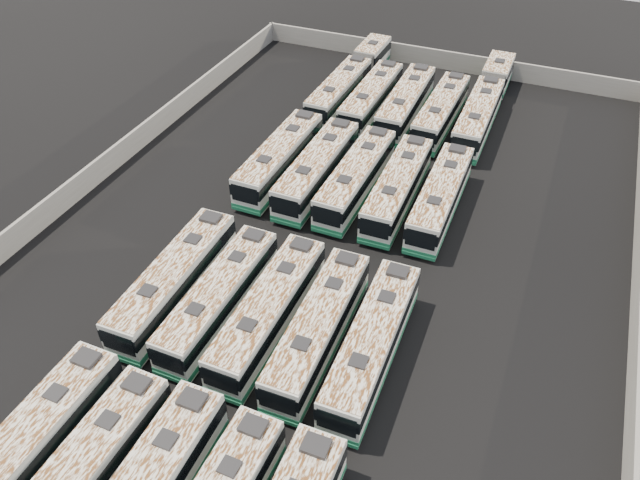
{
  "coord_description": "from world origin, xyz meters",
  "views": [
    {
      "loc": [
        13.85,
        -33.96,
        31.78
      ],
      "look_at": [
        -0.16,
        -0.57,
        1.6
      ],
      "focal_mm": 35.0,
      "sensor_mm": 36.0,
      "label": 1
    }
  ],
  "objects_px": {
    "bus_midback_center": "(356,178)",
    "bus_back_far_left": "(351,79)",
    "bus_midfront_center": "(269,312)",
    "bus_back_right": "(441,112)",
    "bus_midfront_right": "(318,329)",
    "bus_midback_far_right": "(440,197)",
    "bus_midfront_far_right": "(372,344)",
    "bus_midback_left": "(317,169)",
    "bus_front_left": "(79,480)",
    "bus_back_center": "(405,104)",
    "bus_back_far_right": "(485,102)",
    "bus_midback_right": "(397,188)",
    "bus_midfront_far_left": "(175,280)",
    "bus_midback_far_left": "(280,159)",
    "bus_back_left": "(371,99)",
    "bus_midfront_left": "(219,298)",
    "bus_front_far_left": "(27,452)"
  },
  "relations": [
    {
      "from": "bus_midfront_left",
      "to": "bus_back_far_left",
      "type": "height_order",
      "value": "bus_midfront_left"
    },
    {
      "from": "bus_midback_far_left",
      "to": "bus_midfront_right",
      "type": "bearing_deg",
      "value": -56.99
    },
    {
      "from": "bus_back_left",
      "to": "bus_back_center",
      "type": "height_order",
      "value": "bus_back_center"
    },
    {
      "from": "bus_midfront_left",
      "to": "bus_midback_far_left",
      "type": "distance_m",
      "value": 17.65
    },
    {
      "from": "bus_back_center",
      "to": "bus_back_right",
      "type": "bearing_deg",
      "value": -3.81
    },
    {
      "from": "bus_midfront_center",
      "to": "bus_back_right",
      "type": "bearing_deg",
      "value": 83.48
    },
    {
      "from": "bus_midfront_far_right",
      "to": "bus_midback_left",
      "type": "relative_size",
      "value": 0.98
    },
    {
      "from": "bus_front_left",
      "to": "bus_back_right",
      "type": "distance_m",
      "value": 46.28
    },
    {
      "from": "bus_midback_left",
      "to": "bus_back_far_left",
      "type": "distance_m",
      "value": 18.25
    },
    {
      "from": "bus_midfront_far_right",
      "to": "bus_midback_far_left",
      "type": "relative_size",
      "value": 0.99
    },
    {
      "from": "bus_midfront_left",
      "to": "bus_midback_far_left",
      "type": "xyz_separation_m",
      "value": [
        -3.74,
        17.25,
        0.08
      ]
    },
    {
      "from": "bus_midfront_left",
      "to": "bus_back_center",
      "type": "xyz_separation_m",
      "value": [
        3.58,
        31.6,
        0.07
      ]
    },
    {
      "from": "bus_midback_right",
      "to": "bus_midback_far_right",
      "type": "xyz_separation_m",
      "value": [
        3.64,
        0.09,
        -0.01
      ]
    },
    {
      "from": "bus_midfront_center",
      "to": "bus_back_left",
      "type": "xyz_separation_m",
      "value": [
        -3.72,
        31.23,
        -0.01
      ]
    },
    {
      "from": "bus_back_far_left",
      "to": "bus_midfront_center",
      "type": "bearing_deg",
      "value": -77.24
    },
    {
      "from": "bus_midback_far_right",
      "to": "bus_back_center",
      "type": "distance_m",
      "value": 16.22
    },
    {
      "from": "bus_front_left",
      "to": "bus_midback_center",
      "type": "relative_size",
      "value": 0.99
    },
    {
      "from": "bus_midback_far_left",
      "to": "bus_back_far_left",
      "type": "distance_m",
      "value": 17.64
    },
    {
      "from": "bus_midfront_center",
      "to": "bus_midback_far_left",
      "type": "height_order",
      "value": "bus_midback_far_left"
    },
    {
      "from": "bus_back_far_left",
      "to": "bus_midback_far_left",
      "type": "bearing_deg",
      "value": -89.48
    },
    {
      "from": "bus_back_far_left",
      "to": "bus_midback_far_right",
      "type": "bearing_deg",
      "value": -49.83
    },
    {
      "from": "bus_midback_right",
      "to": "bus_midback_center",
      "type": "bearing_deg",
      "value": 178.42
    },
    {
      "from": "bus_front_far_left",
      "to": "bus_midback_left",
      "type": "xyz_separation_m",
      "value": [
        3.64,
        31.1,
        0.01
      ]
    },
    {
      "from": "bus_midback_left",
      "to": "bus_midback_far_right",
      "type": "xyz_separation_m",
      "value": [
        10.92,
        0.12,
        -0.07
      ]
    },
    {
      "from": "bus_back_center",
      "to": "bus_back_right",
      "type": "height_order",
      "value": "bus_back_center"
    },
    {
      "from": "bus_midback_far_right",
      "to": "bus_midfront_center",
      "type": "bearing_deg",
      "value": -113.47
    },
    {
      "from": "bus_midfront_right",
      "to": "bus_midfront_far_left",
      "type": "bearing_deg",
      "value": 177.65
    },
    {
      "from": "bus_midfront_right",
      "to": "bus_midback_far_right",
      "type": "relative_size",
      "value": 1.01
    },
    {
      "from": "bus_midback_far_right",
      "to": "bus_back_far_right",
      "type": "relative_size",
      "value": 0.63
    },
    {
      "from": "bus_midback_center",
      "to": "bus_back_far_left",
      "type": "bearing_deg",
      "value": 112.81
    },
    {
      "from": "bus_front_left",
      "to": "bus_back_far_left",
      "type": "xyz_separation_m",
      "value": [
        -3.61,
        49.2,
        -0.04
      ]
    },
    {
      "from": "bus_front_left",
      "to": "bus_back_left",
      "type": "height_order",
      "value": "bus_back_left"
    },
    {
      "from": "bus_back_far_left",
      "to": "bus_back_left",
      "type": "xyz_separation_m",
      "value": [
        3.58,
        -3.54,
        0.04
      ]
    },
    {
      "from": "bus_midback_left",
      "to": "bus_midback_center",
      "type": "bearing_deg",
      "value": 1.49
    },
    {
      "from": "bus_front_left",
      "to": "bus_midfront_far_right",
      "type": "distance_m",
      "value": 18.06
    },
    {
      "from": "bus_midback_left",
      "to": "bus_midback_center",
      "type": "height_order",
      "value": "bus_midback_left"
    },
    {
      "from": "bus_midback_right",
      "to": "bus_midfront_far_left",
      "type": "bearing_deg",
      "value": -124.08
    },
    {
      "from": "bus_midfront_right",
      "to": "bus_midfront_left",
      "type": "bearing_deg",
      "value": 179.02
    },
    {
      "from": "bus_midfront_far_left",
      "to": "bus_back_left",
      "type": "relative_size",
      "value": 1.02
    },
    {
      "from": "bus_back_center",
      "to": "bus_midfront_left",
      "type": "bearing_deg",
      "value": -97.11
    },
    {
      "from": "bus_midfront_left",
      "to": "bus_midfront_far_right",
      "type": "relative_size",
      "value": 0.97
    },
    {
      "from": "bus_midback_left",
      "to": "bus_back_center",
      "type": "relative_size",
      "value": 1.01
    },
    {
      "from": "bus_midback_far_right",
      "to": "bus_back_right",
      "type": "height_order",
      "value": "bus_midback_far_right"
    },
    {
      "from": "bus_midfront_far_right",
      "to": "bus_midback_right",
      "type": "height_order",
      "value": "bus_midfront_far_right"
    },
    {
      "from": "bus_midfront_left",
      "to": "bus_back_right",
      "type": "bearing_deg",
      "value": 77.37
    },
    {
      "from": "bus_midfront_right",
      "to": "bus_midfront_far_right",
      "type": "distance_m",
      "value": 3.61
    },
    {
      "from": "bus_midfront_left",
      "to": "bus_midback_far_right",
      "type": "relative_size",
      "value": 0.99
    },
    {
      "from": "bus_midfront_right",
      "to": "bus_back_right",
      "type": "distance_m",
      "value": 31.37
    },
    {
      "from": "bus_midback_left",
      "to": "bus_back_right",
      "type": "height_order",
      "value": "bus_midback_left"
    },
    {
      "from": "bus_front_left",
      "to": "bus_midfront_center",
      "type": "xyz_separation_m",
      "value": [
        3.69,
        14.43,
        0.01
      ]
    }
  ]
}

